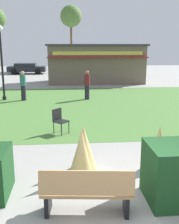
# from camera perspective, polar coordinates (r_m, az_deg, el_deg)

# --- Properties ---
(ground_plane) EXTENTS (80.00, 80.00, 0.00)m
(ground_plane) POSITION_cam_1_polar(r_m,az_deg,el_deg) (5.42, 6.46, -21.13)
(ground_plane) COLOR #999691
(lawn_patch) EXTENTS (36.00, 12.00, 0.01)m
(lawn_patch) POSITION_cam_1_polar(r_m,az_deg,el_deg) (14.79, -1.07, 1.50)
(lawn_patch) COLOR #4C7A38
(lawn_patch) RESTS_ON ground_plane
(park_bench) EXTENTS (1.74, 0.69, 0.95)m
(park_bench) POSITION_cam_1_polar(r_m,az_deg,el_deg) (5.25, -0.55, -16.07)
(park_bench) COLOR tan
(park_bench) RESTS_ON ground_plane
(ornamental_grass_behind_left) EXTENTS (0.62, 0.62, 1.11)m
(ornamental_grass_behind_left) POSITION_cam_1_polar(r_m,az_deg,el_deg) (7.32, 14.17, -7.02)
(ornamental_grass_behind_left) COLOR tan
(ornamental_grass_behind_left) RESTS_ON ground_plane
(ornamental_grass_behind_right) EXTENTS (0.69, 0.69, 1.17)m
(ornamental_grass_behind_right) POSITION_cam_1_polar(r_m,az_deg,el_deg) (6.94, -1.23, -7.48)
(ornamental_grass_behind_right) COLOR tan
(ornamental_grass_behind_right) RESTS_ON ground_plane
(ornamental_grass_behind_center) EXTENTS (0.58, 0.58, 1.20)m
(ornamental_grass_behind_center) POSITION_cam_1_polar(r_m,az_deg,el_deg) (6.55, -1.64, -8.69)
(ornamental_grass_behind_center) COLOR tan
(ornamental_grass_behind_center) RESTS_ON ground_plane
(lamppost_far) EXTENTS (0.36, 0.36, 4.20)m
(lamppost_far) POSITION_cam_1_polar(r_m,az_deg,el_deg) (16.65, -17.77, 11.38)
(lamppost_far) COLOR black
(lamppost_far) RESTS_ON ground_plane
(food_kiosk) EXTENTS (8.20, 4.14, 3.22)m
(food_kiosk) POSITION_cam_1_polar(r_m,az_deg,el_deg) (24.02, 1.27, 10.01)
(food_kiosk) COLOR #6B5B4C
(food_kiosk) RESTS_ON ground_plane
(cafe_chair_west) EXTENTS (0.62, 0.62, 0.89)m
(cafe_chair_west) POSITION_cam_1_polar(r_m,az_deg,el_deg) (9.94, -6.26, -1.43)
(cafe_chair_west) COLOR black
(cafe_chair_west) RESTS_ON ground_plane
(person_strolling) EXTENTS (0.34, 0.34, 1.69)m
(person_strolling) POSITION_cam_1_polar(r_m,az_deg,el_deg) (16.34, -13.55, 5.33)
(person_strolling) COLOR #23232D
(person_strolling) RESTS_ON ground_plane
(person_standing) EXTENTS (0.34, 0.34, 1.69)m
(person_standing) POSITION_cam_1_polar(r_m,az_deg,el_deg) (16.20, -0.51, 5.63)
(person_standing) COLOR #23232D
(person_standing) RESTS_ON ground_plane
(parked_car_west_slot) EXTENTS (4.25, 2.15, 1.20)m
(parked_car_west_slot) POSITION_cam_1_polar(r_m,az_deg,el_deg) (32.41, -12.84, 8.85)
(parked_car_west_slot) COLOR black
(parked_car_west_slot) RESTS_ON ground_plane
(tree_left_bg) EXTENTS (2.80, 2.80, 8.28)m
(tree_left_bg) POSITION_cam_1_polar(r_m,az_deg,el_deg) (38.32, -3.85, 19.02)
(tree_left_bg) COLOR brown
(tree_left_bg) RESTS_ON ground_plane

